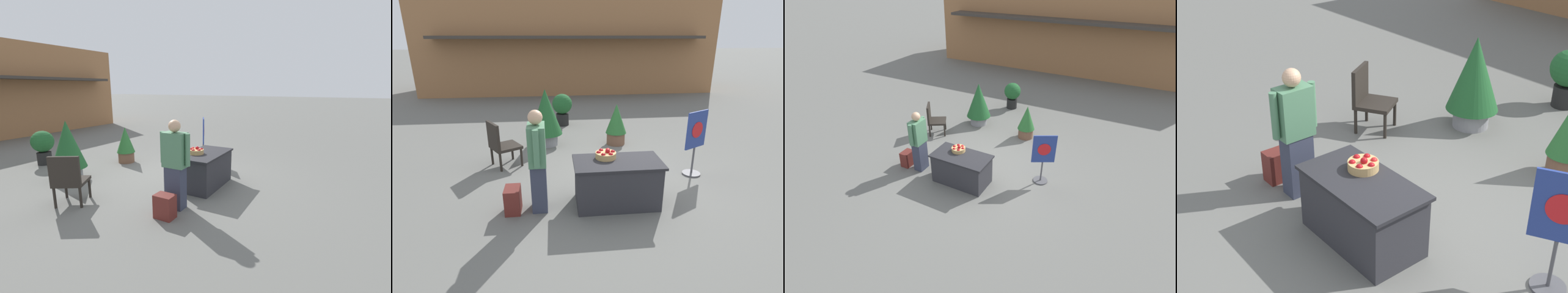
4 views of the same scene
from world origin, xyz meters
The scene contains 11 objects.
ground_plane centered at (0.00, 0.00, 0.00)m, with size 120.00×120.00×0.00m, color slate.
storefront_building centered at (-0.44, 11.09, 2.08)m, with size 13.68×5.13×4.16m.
display_table centered at (-0.28, -0.80, 0.39)m, with size 1.42×0.76×0.77m.
apple_basket centered at (-0.45, -0.65, 0.83)m, with size 0.34×0.34×0.16m.
person_visitor centered at (-1.54, -0.82, 0.84)m, with size 0.27×0.61×1.65m.
backpack centered at (-1.97, -0.87, 0.21)m, with size 0.24×0.34×0.42m.
poster_board centered at (1.47, 0.15, 0.71)m, with size 0.51×0.36×1.31m.
patio_chair centered at (-2.41, 0.99, 0.54)m, with size 0.76×0.76×0.99m.
potted_plant_near_left centered at (-1.01, 4.07, 0.58)m, with size 0.61×0.61×0.98m.
potted_plant_far_right centered at (-1.48, 2.27, 0.79)m, with size 0.80×0.80×1.44m.
potted_plant_near_right centered at (0.30, 2.13, 0.55)m, with size 0.53×0.53×1.06m.
Camera 2 is at (-1.26, -5.22, 2.67)m, focal length 28.00 mm.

